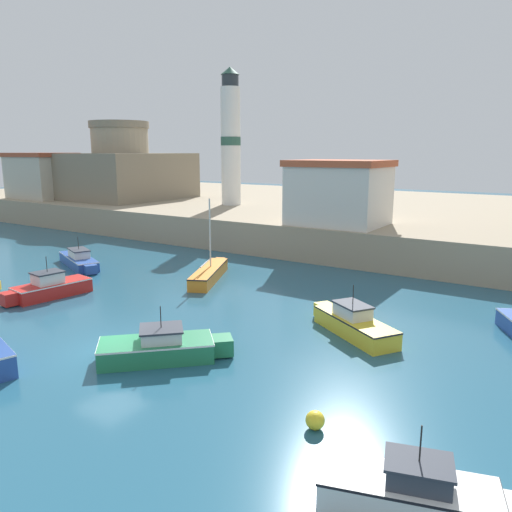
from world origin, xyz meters
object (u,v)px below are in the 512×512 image
motorboat_green_4 (161,347)px  fortress (121,171)px  sailboat_orange_5 (210,273)px  motorboat_blue_3 (79,260)px  mooring_buoy (315,420)px  lighthouse (231,139)px  harbor_shed_near_wharf (42,175)px  harbor_shed_mid_row (339,192)px  motorboat_yellow_0 (353,323)px  motorboat_red_2 (49,288)px  motorboat_white_1 (415,492)px

motorboat_green_4 → fortress: 45.38m
motorboat_green_4 → sailboat_orange_5: (-6.53, 11.34, -0.07)m
motorboat_blue_3 → mooring_buoy: (24.64, -10.29, -0.20)m
mooring_buoy → lighthouse: 41.86m
motorboat_blue_3 → harbor_shed_near_wharf: 29.65m
motorboat_green_4 → harbor_shed_mid_row: harbor_shed_mid_row is taller
motorboat_yellow_0 → harbor_shed_near_wharf: bearing=161.1°
motorboat_blue_3 → motorboat_red_2: bearing=-49.5°
motorboat_white_1 → motorboat_blue_3: bearing=156.6°
motorboat_green_4 → harbor_shed_mid_row: 23.18m
motorboat_white_1 → mooring_buoy: (-3.59, 1.95, -0.22)m
motorboat_white_1 → lighthouse: bearing=131.6°
motorboat_white_1 → harbor_shed_mid_row: size_ratio=0.67×
motorboat_yellow_0 → motorboat_red_2: bearing=-166.7°
motorboat_white_1 → harbor_shed_near_wharf: (-53.64, 26.68, 4.95)m
motorboat_yellow_0 → mooring_buoy: motorboat_yellow_0 is taller
motorboat_yellow_0 → motorboat_blue_3: size_ratio=0.84×
motorboat_white_1 → fortress: size_ratio=0.36×
motorboat_white_1 → harbor_shed_mid_row: 29.56m
motorboat_yellow_0 → motorboat_green_4: size_ratio=1.07×
motorboat_white_1 → harbor_shed_near_wharf: harbor_shed_near_wharf is taller
sailboat_orange_5 → motorboat_red_2: bearing=-122.3°
motorboat_white_1 → motorboat_green_4: (-11.25, 3.23, 0.01)m
motorboat_white_1 → fortress: 56.19m
motorboat_yellow_0 → motorboat_red_2: motorboat_red_2 is taller
motorboat_green_4 → sailboat_orange_5: sailboat_orange_5 is taller
motorboat_green_4 → sailboat_orange_5: size_ratio=0.74×
motorboat_red_2 → fortress: 34.94m
motorboat_red_2 → motorboat_blue_3: motorboat_red_2 is taller
motorboat_yellow_0 → lighthouse: (-23.82, 23.09, 9.10)m
sailboat_orange_5 → lighthouse: (-11.87, 18.78, 9.19)m
motorboat_red_2 → sailboat_orange_5: 9.91m
motorboat_red_2 → mooring_buoy: (19.48, -4.25, -0.26)m
mooring_buoy → lighthouse: size_ratio=0.04×
mooring_buoy → harbor_shed_mid_row: bearing=112.9°
motorboat_green_4 → harbor_shed_mid_row: (-2.39, 22.57, 4.70)m
motorboat_red_2 → mooring_buoy: size_ratio=8.67×
lighthouse → harbor_shed_near_wharf: lighthouse is taller
motorboat_yellow_0 → fortress: 45.85m
motorboat_blue_3 → harbor_shed_near_wharf: (-25.41, 14.44, 4.97)m
fortress → lighthouse: size_ratio=0.96×
harbor_shed_mid_row → lighthouse: bearing=154.7°
lighthouse → motorboat_blue_3: bearing=-86.2°
motorboat_green_4 → mooring_buoy: bearing=-9.5°
sailboat_orange_5 → fortress: 33.50m
fortress → lighthouse: 16.44m
sailboat_orange_5 → harbor_shed_mid_row: size_ratio=0.91×
motorboat_blue_3 → sailboat_orange_5: (10.46, 2.33, -0.05)m
motorboat_red_2 → motorboat_blue_3: 7.94m
motorboat_green_4 → lighthouse: bearing=121.4°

